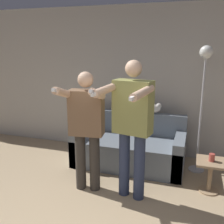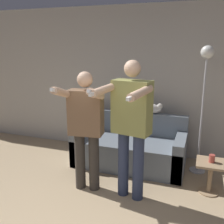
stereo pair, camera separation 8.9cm
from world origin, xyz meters
name	(u,v)px [view 2 (the right image)]	position (x,y,z in m)	size (l,w,h in m)	color
wall_back	(140,82)	(0.00, 2.97, 1.30)	(10.00, 0.05, 2.60)	#B7B2A8
couch	(130,148)	(0.00, 2.36, 0.28)	(1.77, 0.83, 0.82)	slate
person_left	(86,124)	(-0.35, 1.42, 0.94)	(0.57, 0.70, 1.62)	#38332D
person_right	(131,121)	(0.26, 1.42, 1.03)	(0.62, 0.75, 1.77)	#2D3856
cat	(151,108)	(0.26, 2.67, 0.91)	(0.50, 0.13, 0.18)	silver
floor_lamp	(205,80)	(1.08, 2.48, 1.44)	(0.24, 0.24, 1.93)	#B2B2B7
side_table	(211,171)	(1.24, 1.88, 0.31)	(0.38, 0.38, 0.44)	#A38460
cup	(212,158)	(1.24, 1.87, 0.50)	(0.08, 0.08, 0.10)	#B7473D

